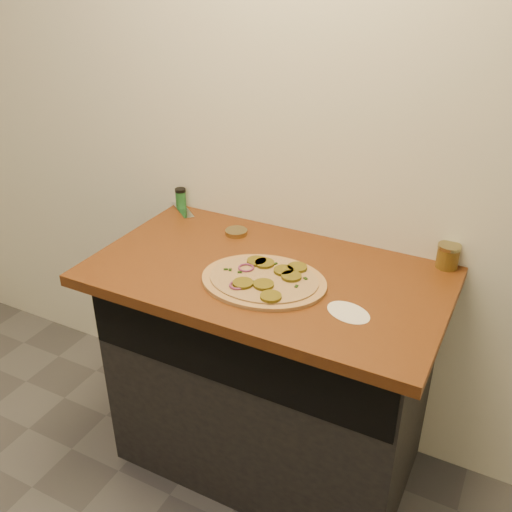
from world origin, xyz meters
The scene contains 8 objects.
cabinet centered at (0.00, 1.45, 0.43)m, with size 1.10×0.60×0.86m, color black.
countertop centered at (0.00, 1.42, 0.88)m, with size 1.20×0.70×0.04m, color brown.
pizza centered at (0.03, 1.34, 0.91)m, with size 0.45×0.45×0.03m.
chefs_knife centered at (-0.61, 1.77, 0.91)m, with size 0.27×0.23×0.02m.
mason_jar_lid centered at (-0.23, 1.61, 0.91)m, with size 0.08×0.08×0.02m, color #918554.
salsa_jar centered at (0.53, 1.72, 0.94)m, with size 0.08×0.08×0.08m.
spice_shaker centered at (-0.55, 1.72, 0.94)m, with size 0.04×0.04×0.09m.
flour_spill centered at (0.33, 1.30, 0.90)m, with size 0.14×0.14×0.00m, color silver.
Camera 1 is at (0.73, -0.08, 1.86)m, focal length 40.00 mm.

